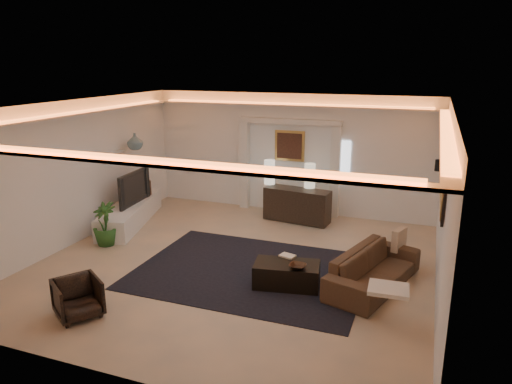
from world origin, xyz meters
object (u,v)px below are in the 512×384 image
(coffee_table, at_px, (287,275))
(console, at_px, (297,205))
(armchair, at_px, (78,298))
(sofa, at_px, (374,269))

(coffee_table, bearing_deg, console, 93.04)
(coffee_table, bearing_deg, armchair, -152.13)
(console, relative_size, armchair, 2.41)
(sofa, relative_size, coffee_table, 1.96)
(console, height_order, sofa, console)
(console, xyz_separation_m, sofa, (2.10, -2.78, -0.09))
(sofa, bearing_deg, console, 54.36)
(console, bearing_deg, coffee_table, -70.23)
(console, relative_size, coffee_table, 1.42)
(sofa, bearing_deg, armchair, 139.63)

